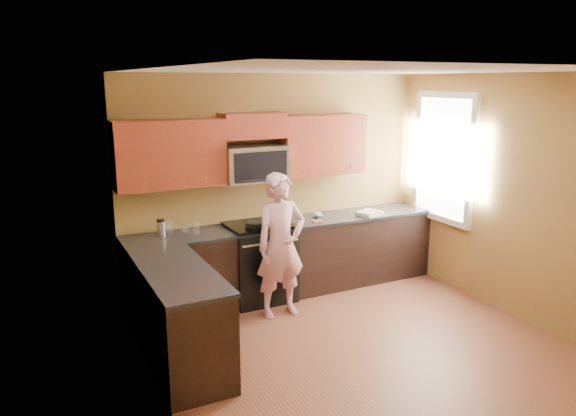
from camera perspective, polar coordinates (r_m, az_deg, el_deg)
floor at (r=5.65m, az=8.00°, el=-14.48°), size 4.00×4.00×0.00m
ceiling at (r=5.01m, az=9.01°, el=14.03°), size 4.00×4.00×0.00m
wall_back at (r=6.86m, az=-1.13°, el=2.59°), size 4.00×0.00×4.00m
wall_front at (r=3.79m, az=26.20°, el=-7.71°), size 4.00×0.00×4.00m
wall_left at (r=4.37m, az=-13.61°, el=-3.99°), size 0.00×4.00×4.00m
wall_right at (r=6.51m, az=23.07°, el=0.93°), size 0.00×4.00×4.00m
cabinet_back_run at (r=6.83m, az=-0.01°, el=-5.36°), size 4.00×0.60×0.88m
cabinet_left_run at (r=5.30m, az=-11.38°, el=-11.27°), size 0.60×1.60×0.88m
countertop_back at (r=6.69m, az=0.03°, el=-1.64°), size 4.00×0.62×0.04m
countertop_left at (r=5.14m, az=-11.51°, el=-6.58°), size 0.62×1.60×0.04m
stove at (r=6.64m, az=-3.01°, el=-5.62°), size 0.76×0.65×0.95m
microwave at (r=6.50m, az=-3.56°, el=2.87°), size 0.76×0.40×0.42m
upper_cab_left at (r=6.22m, az=-12.10°, el=2.13°), size 1.22×0.33×0.75m
upper_cab_right at (r=6.95m, az=3.49°, el=3.54°), size 1.12×0.33×0.75m
upper_cab_over_mw at (r=6.45m, az=-3.77°, el=8.61°), size 0.76×0.33×0.30m
window at (r=7.26m, az=16.00°, el=5.07°), size 0.06×1.06×1.66m
woman at (r=6.09m, az=-0.76°, el=-3.95°), size 0.61×0.42×1.64m
frying_pan at (r=6.39m, az=-3.44°, el=-1.91°), size 0.37×0.47×0.05m
butter_tub at (r=6.56m, az=-0.49°, el=-1.77°), size 0.14×0.14×0.09m
toast_slice at (r=6.70m, az=3.05°, el=-1.39°), size 0.14×0.14×0.01m
napkin_a at (r=6.42m, az=-1.49°, el=-1.83°), size 0.14×0.15×0.06m
napkin_b at (r=6.92m, az=3.11°, el=-0.70°), size 0.15×0.16×0.07m
dish_towel at (r=7.10m, az=8.50°, el=-0.54°), size 0.36×0.32×0.05m
travel_mug at (r=6.22m, az=-13.09°, el=-2.96°), size 0.12×0.12×0.20m
glass_a at (r=6.35m, az=-12.21°, el=-2.02°), size 0.09×0.09×0.12m
glass_b at (r=6.26m, az=-9.57°, el=-2.11°), size 0.09×0.09×0.12m
glass_c at (r=6.33m, az=-10.74°, el=-1.99°), size 0.09×0.09×0.12m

